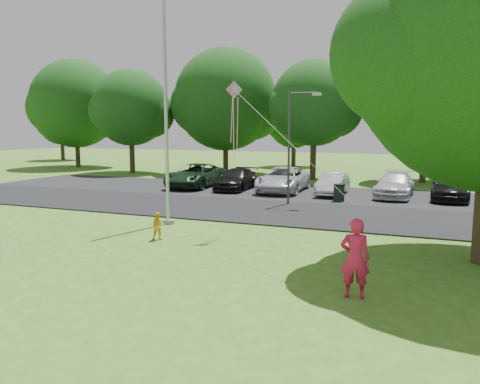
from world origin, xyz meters
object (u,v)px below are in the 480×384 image
(flagpole, at_px, (166,120))
(woman, at_px, (355,258))
(trash_can, at_px, (339,193))
(street_lamp, at_px, (294,137))
(kite, at_px, (237,104))
(child_yellow, at_px, (158,226))

(flagpole, distance_m, woman, 10.45)
(flagpole, distance_m, trash_can, 10.39)
(trash_can, bearing_deg, flagpole, -124.57)
(trash_can, distance_m, woman, 13.95)
(flagpole, xyz_separation_m, street_lamp, (3.50, 6.25, -0.77))
(trash_can, relative_size, kite, 0.18)
(street_lamp, relative_size, kite, 1.09)
(kite, bearing_deg, street_lamp, 52.04)
(woman, bearing_deg, trash_can, -88.79)
(street_lamp, distance_m, trash_can, 3.95)
(flagpole, bearing_deg, woman, -34.95)
(child_yellow, bearing_deg, flagpole, 81.59)
(flagpole, bearing_deg, kite, -15.94)
(flagpole, xyz_separation_m, kite, (3.36, -0.96, 0.49))
(street_lamp, distance_m, kite, 7.32)
(trash_can, bearing_deg, child_yellow, -112.84)
(street_lamp, height_order, woman, street_lamp)
(kite, bearing_deg, flagpole, 127.19)
(flagpole, bearing_deg, street_lamp, 60.76)
(woman, height_order, kite, kite)
(woman, bearing_deg, street_lamp, -78.41)
(woman, xyz_separation_m, kite, (-4.78, 4.73, 3.74))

